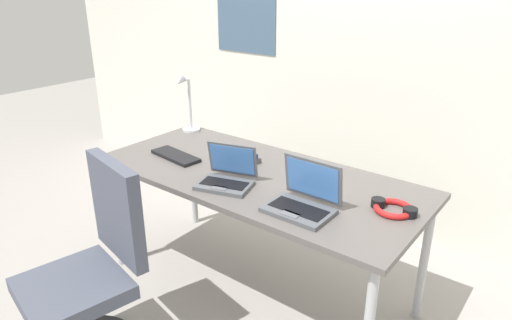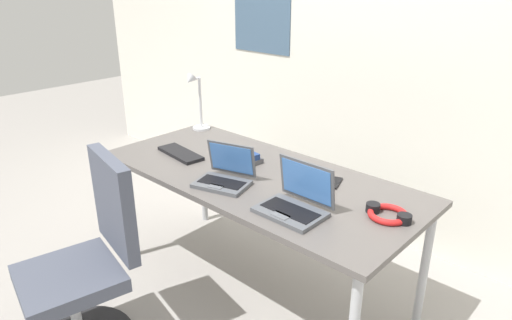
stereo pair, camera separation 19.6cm
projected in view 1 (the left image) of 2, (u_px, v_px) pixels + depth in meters
The scene contains 13 objects.
ground_plane at pixel (256, 287), 2.73m from camera, with size 12.00×12.00×0.00m, color gray.
wall_back at pixel (357, 44), 3.05m from camera, with size 6.00×0.13×2.60m.
desk at pixel (256, 183), 2.47m from camera, with size 1.80×0.80×0.74m.
desk_lamp at pixel (186, 104), 3.03m from camera, with size 0.12×0.18×0.40m.
laptop_front_right at pixel (227, 177), 2.31m from camera, with size 0.32×0.29×0.20m.
laptop_near_mouse at pixel (303, 201), 2.06m from camera, with size 0.30×0.24×0.22m.
external_keyboard at pixel (176, 156), 2.67m from camera, with size 0.33×0.12×0.02m, color black.
computer_mouse at pixel (297, 165), 2.52m from camera, with size 0.06×0.10×0.03m, color black.
cell_phone at pixel (334, 180), 2.37m from camera, with size 0.06×0.14×0.01m, color black.
headphones at pixel (394, 208), 2.06m from camera, with size 0.21×0.18×0.04m.
pill_bottle at pixel (323, 184), 2.23m from camera, with size 0.04×0.04×0.08m.
book_stack at pixel (241, 158), 2.58m from camera, with size 0.18×0.16×0.06m.
office_chair at pixel (91, 284), 2.12m from camera, with size 0.52×0.58×0.97m.
Camera 1 is at (1.37, -1.77, 1.73)m, focal length 32.08 mm.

